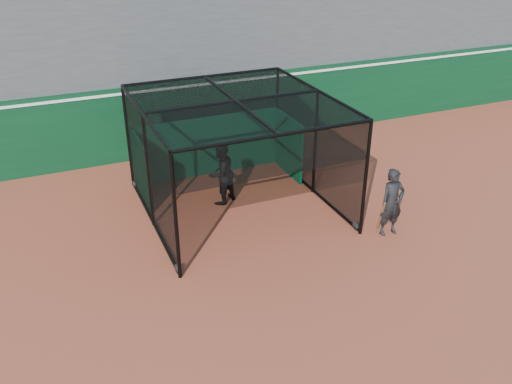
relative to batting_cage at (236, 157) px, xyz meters
name	(u,v)px	position (x,y,z in m)	size (l,w,h in m)	color
ground	(267,290)	(-0.79, -3.85, -1.56)	(120.00, 120.00, 0.00)	#99432C
outfield_wall	(165,117)	(-0.79, 4.65, -0.28)	(50.00, 0.50, 2.50)	#09351B
grandstand	(133,4)	(-0.79, 8.42, 2.91)	(50.00, 7.85, 8.95)	#4C4C4F
batting_cage	(236,157)	(0.00, 0.00, 0.00)	(4.97, 5.28, 3.13)	black
batter	(221,173)	(-0.31, 0.46, -0.64)	(0.90, 0.70, 1.85)	black
on_deck_player	(392,203)	(3.13, -2.88, -0.65)	(0.67, 0.45, 1.82)	black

